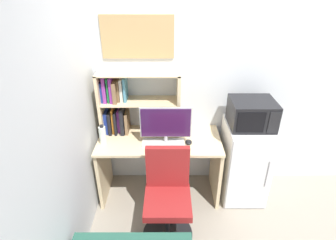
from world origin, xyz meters
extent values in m
cube|color=silver|center=(0.40, 0.02, 1.30)|extent=(6.40, 0.04, 2.60)
cube|color=silver|center=(-1.62, -1.60, 1.30)|extent=(0.04, 4.40, 2.60)
cube|color=beige|center=(-0.89, -0.31, 0.75)|extent=(1.33, 0.62, 0.03)
cube|color=beige|center=(-1.53, -0.31, 0.37)|extent=(0.04, 0.55, 0.74)
cube|color=beige|center=(-0.24, -0.31, 0.37)|extent=(0.04, 0.55, 0.74)
cube|color=beige|center=(-1.51, -0.15, 1.12)|extent=(0.03, 0.29, 0.70)
cube|color=beige|center=(-0.68, -0.15, 1.12)|extent=(0.03, 0.29, 0.70)
cube|color=beige|center=(-1.10, -0.15, 1.46)|extent=(0.86, 0.29, 0.01)
cube|color=beige|center=(-1.10, -0.15, 1.14)|extent=(0.79, 0.29, 0.01)
cube|color=navy|center=(-1.47, -0.12, 0.89)|extent=(0.04, 0.22, 0.26)
cube|color=black|center=(-1.43, -0.13, 0.90)|extent=(0.03, 0.24, 0.26)
cube|color=orange|center=(-1.40, -0.12, 0.91)|extent=(0.02, 0.20, 0.29)
cube|color=black|center=(-1.37, -0.13, 0.90)|extent=(0.02, 0.24, 0.27)
cube|color=purple|center=(-1.34, -0.11, 0.89)|extent=(0.03, 0.17, 0.26)
cube|color=black|center=(-1.30, -0.13, 0.92)|extent=(0.04, 0.24, 0.31)
cube|color=brown|center=(-1.25, -0.13, 0.89)|extent=(0.03, 0.23, 0.25)
cube|color=navy|center=(-1.48, -0.12, 1.26)|extent=(0.02, 0.21, 0.22)
cube|color=purple|center=(-1.45, -0.12, 1.29)|extent=(0.03, 0.22, 0.28)
cube|color=#197233|center=(-1.42, -0.12, 1.28)|extent=(0.02, 0.20, 0.26)
cube|color=purple|center=(-1.38, -0.12, 1.28)|extent=(0.03, 0.22, 0.27)
cube|color=brown|center=(-1.35, -0.13, 1.26)|extent=(0.04, 0.24, 0.23)
cube|color=brown|center=(-1.31, -0.11, 1.26)|extent=(0.02, 0.18, 0.23)
cube|color=silver|center=(-1.28, -0.11, 1.27)|extent=(0.03, 0.17, 0.24)
cube|color=teal|center=(-1.25, -0.11, 1.28)|extent=(0.03, 0.19, 0.26)
cylinder|color=#B7B7BC|center=(-0.82, -0.39, 0.77)|extent=(0.17, 0.17, 0.02)
cylinder|color=#B7B7BC|center=(-0.82, -0.39, 0.82)|extent=(0.04, 0.04, 0.07)
cube|color=#B7B7BC|center=(-0.82, -0.39, 1.01)|extent=(0.53, 0.01, 0.34)
cube|color=#33143D|center=(-0.82, -0.39, 1.01)|extent=(0.50, 0.02, 0.31)
cube|color=silver|center=(-0.84, -0.40, 0.78)|extent=(0.44, 0.15, 0.02)
ellipsoid|color=black|center=(-0.57, -0.40, 0.78)|extent=(0.07, 0.09, 0.04)
cylinder|color=silver|center=(-1.47, -0.39, 0.86)|extent=(0.07, 0.07, 0.20)
cylinder|color=black|center=(-1.47, -0.39, 0.97)|extent=(0.04, 0.04, 0.02)
cube|color=white|center=(0.07, -0.30, 0.47)|extent=(0.47, 0.55, 0.93)
cube|color=white|center=(0.07, -0.58, 0.47)|extent=(0.45, 0.01, 0.89)
cylinder|color=#B2B2B7|center=(0.24, -0.60, 0.51)|extent=(0.01, 0.01, 0.33)
cube|color=black|center=(0.07, -0.30, 1.07)|extent=(0.45, 0.39, 0.28)
cube|color=black|center=(0.01, -0.50, 1.07)|extent=(0.27, 0.01, 0.22)
cube|color=black|center=(0.24, -0.50, 1.07)|extent=(0.11, 0.01, 0.23)
cylinder|color=black|center=(-0.80, -0.93, 0.02)|extent=(0.50, 0.50, 0.04)
cylinder|color=black|center=(-0.80, -0.93, 0.23)|extent=(0.04, 0.04, 0.43)
cube|color=maroon|center=(-0.80, -0.93, 0.47)|extent=(0.44, 0.44, 0.07)
cube|color=maroon|center=(-0.80, -0.74, 0.72)|extent=(0.41, 0.06, 0.44)
cube|color=tan|center=(-1.10, -0.01, 1.79)|extent=(0.74, 0.02, 0.43)
camera|label=1|loc=(-0.79, -2.76, 2.32)|focal=28.53mm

